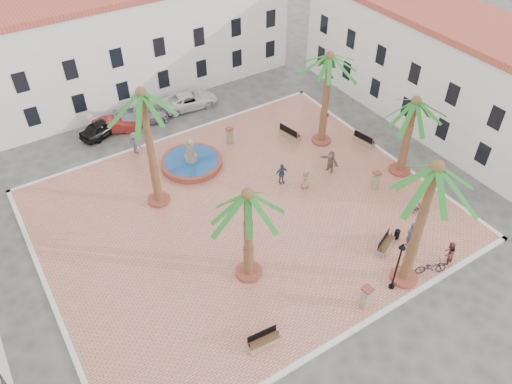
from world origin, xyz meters
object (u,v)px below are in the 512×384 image
pedestrian_fountain_b (282,174)px  pedestrian_north (135,143)px  fountain (191,162)px  cyclist_a (410,234)px  bench_se (385,245)px  pedestrian_east (330,161)px  bench_e (364,141)px  car_silver (142,116)px  lamppost_s (399,258)px  car_black (103,127)px  bench_s (264,342)px  bicycle_a (431,267)px  bollard_e (376,180)px  palm_sw (248,206)px  palm_ne (329,66)px  palm_s (433,181)px  bollard_se (366,297)px  litter_bin (397,234)px  pedestrian_fountain_a (305,179)px  lamppost_e (329,88)px  car_white (190,100)px  bench_ne (290,134)px  palm_nw (143,105)px  bollard_n (230,135)px  cyclist_b (449,253)px  bicycle_b (421,207)px  palm_e (414,111)px  car_red (115,125)px

pedestrian_fountain_b → pedestrian_north: pedestrian_north is taller
fountain → cyclist_a: bearing=-61.8°
bench_se → pedestrian_east: size_ratio=1.03×
bench_e → car_silver: (-13.69, 12.60, 0.23)m
lamppost_s → car_black: lamppost_s is taller
bench_s → bench_se: bench_s is taller
bicycle_a → pedestrian_fountain_b: (-2.74, 11.70, 0.34)m
lamppost_s → bollard_e: size_ratio=2.64×
cyclist_a → pedestrian_north: (-10.81, 18.43, 0.01)m
palm_sw → bench_s: (-1.88, -4.51, -5.24)m
bench_e → palm_ne: bearing=41.2°
palm_s → bollard_se: 7.51m
bench_e → palm_s: bearing=136.9°
bench_e → pedestrian_fountain_b: 8.41m
fountain → palm_sw: palm_sw is taller
bollard_e → litter_bin: 5.03m
palm_ne → pedestrian_fountain_a: size_ratio=5.03×
lamppost_e → cyclist_a: lamppost_e is taller
bench_e → pedestrian_fountain_b: size_ratio=1.15×
car_white → litter_bin: bearing=-163.5°
pedestrian_fountain_a → pedestrian_fountain_b: pedestrian_fountain_b is taller
bench_ne → car_silver: car_silver is taller
bollard_se → pedestrian_fountain_a: bearing=71.5°
palm_ne → bollard_e: palm_ne is taller
litter_bin → palm_ne: bearing=76.8°
bench_e → bollard_e: size_ratio=1.36×
palm_nw → cyclist_a: 18.23m
bench_ne → pedestrian_fountain_a: 6.32m
palm_s → litter_bin: 7.94m
bollard_e → pedestrian_fountain_b: size_ratio=0.84×
palm_nw → bollard_se: size_ratio=5.73×
bollard_e → bicycle_a: (-2.59, -7.63, -0.24)m
palm_nw → car_silver: bearing=73.5°
bollard_n → car_silver: bearing=124.6°
cyclist_b → palm_ne: bearing=-102.2°
bench_ne → bicycle_b: bearing=179.7°
palm_e → bench_e: 6.43m
bicycle_b → pedestrian_fountain_a: pedestrian_fountain_a is taller
palm_s → car_white: size_ratio=1.80×
bench_s → fountain: bearing=81.3°
bollard_se → cyclist_a: (5.56, 2.09, 0.10)m
lamppost_s → car_red: lamppost_s is taller
car_silver → bench_ne: bearing=-120.2°
cyclist_a → car_red: bearing=-72.3°
bicycle_a → bench_e: bearing=1.0°
bench_ne → pedestrian_east: 5.21m
palm_ne → bollard_e: 8.84m
lamppost_s → palm_nw: bearing=120.3°
car_red → palm_sw: bearing=-152.1°
bench_e → bicycle_b: bench_e is taller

